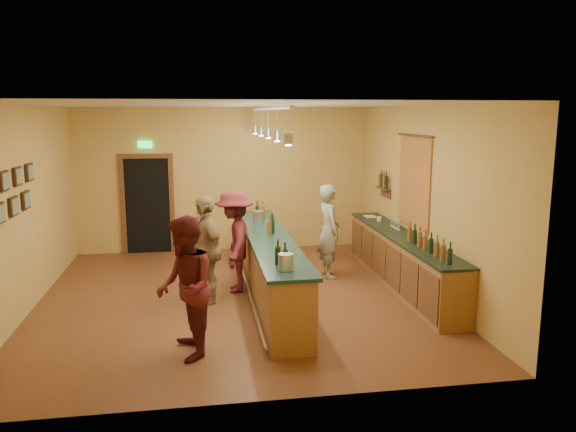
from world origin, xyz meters
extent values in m
plane|color=brown|center=(0.00, 0.00, 0.00)|extent=(7.00, 7.00, 0.00)
cube|color=silver|center=(0.00, 0.00, 3.20)|extent=(6.50, 7.00, 0.02)
cube|color=#BA9B45|center=(0.00, 3.50, 1.60)|extent=(6.50, 0.02, 3.20)
cube|color=#BA9B45|center=(0.00, -3.50, 1.60)|extent=(6.50, 0.02, 3.20)
cube|color=#BA9B45|center=(-3.25, 0.00, 1.60)|extent=(0.02, 7.00, 3.20)
cube|color=#BA9B45|center=(3.25, 0.00, 1.60)|extent=(0.02, 7.00, 3.20)
cube|color=black|center=(-1.70, 3.48, 1.05)|extent=(0.95, 0.06, 2.10)
cube|color=#512F18|center=(-2.22, 3.46, 1.05)|extent=(0.10, 0.08, 2.10)
cube|color=#512F18|center=(-1.18, 3.46, 1.05)|extent=(0.10, 0.08, 2.10)
cube|color=#512F18|center=(-1.70, 3.46, 2.15)|extent=(1.15, 0.08, 0.10)
cube|color=#19E54C|center=(-1.70, 3.45, 2.40)|extent=(0.30, 0.04, 0.15)
cube|color=#9D371F|center=(3.23, 0.40, 1.85)|extent=(0.03, 1.40, 1.60)
cube|color=#512F18|center=(3.16, 1.90, 1.55)|extent=(0.16, 0.55, 0.03)
cube|color=#512F18|center=(3.23, 1.90, 1.45)|extent=(0.03, 0.55, 0.18)
cube|color=brown|center=(2.97, 0.20, 0.45)|extent=(0.55, 4.50, 0.90)
cube|color=black|center=(2.97, 0.20, 0.92)|extent=(0.60, 4.55, 0.04)
cylinder|color=silver|center=(2.97, 1.50, 0.99)|extent=(0.09, 0.09, 0.09)
cube|color=silver|center=(2.94, 2.00, 0.95)|extent=(0.22, 0.30, 0.01)
cube|color=brown|center=(0.55, 0.00, 0.50)|extent=(0.60, 5.00, 1.00)
cube|color=#13312B|center=(0.55, 0.00, 1.02)|extent=(0.70, 5.10, 0.05)
cylinder|color=silver|center=(0.19, 0.00, 0.15)|extent=(0.05, 5.00, 0.05)
cylinder|color=silver|center=(0.50, -2.10, 1.16)|extent=(0.20, 0.20, 0.22)
cylinder|color=silver|center=(0.50, 1.20, 1.16)|extent=(0.20, 0.20, 0.22)
cube|color=silver|center=(0.55, 0.00, 3.14)|extent=(0.06, 4.60, 0.05)
cylinder|color=silver|center=(0.55, -2.00, 2.95)|extent=(0.01, 0.01, 0.35)
cylinder|color=#A5A5AD|center=(0.55, -2.00, 2.75)|extent=(0.11, 0.11, 0.14)
cylinder|color=#FFEABF|center=(0.55, -2.00, 2.67)|extent=(0.08, 0.08, 0.02)
cylinder|color=silver|center=(0.55, -1.00, 2.95)|extent=(0.01, 0.01, 0.35)
cylinder|color=#A5A5AD|center=(0.55, -1.00, 2.75)|extent=(0.11, 0.11, 0.14)
cylinder|color=#FFEABF|center=(0.55, -1.00, 2.67)|extent=(0.08, 0.08, 0.02)
cylinder|color=silver|center=(0.55, 0.00, 2.95)|extent=(0.01, 0.01, 0.35)
cylinder|color=#A5A5AD|center=(0.55, 0.00, 2.75)|extent=(0.11, 0.11, 0.14)
cylinder|color=#FFEABF|center=(0.55, 0.00, 2.67)|extent=(0.08, 0.08, 0.02)
cylinder|color=silver|center=(0.55, 1.00, 2.95)|extent=(0.01, 0.01, 0.35)
cylinder|color=#A5A5AD|center=(0.55, 1.00, 2.75)|extent=(0.11, 0.11, 0.14)
cylinder|color=#FFEABF|center=(0.55, 1.00, 2.67)|extent=(0.08, 0.08, 0.02)
cylinder|color=silver|center=(0.55, 2.00, 2.95)|extent=(0.01, 0.01, 0.35)
cylinder|color=#A5A5AD|center=(0.55, 2.00, 2.75)|extent=(0.11, 0.11, 0.14)
cylinder|color=#FFEABF|center=(0.55, 2.00, 2.67)|extent=(0.08, 0.08, 0.02)
imported|color=gray|center=(1.81, 0.98, 0.88)|extent=(0.49, 0.68, 1.77)
imported|color=#59191E|center=(-0.79, -2.20, 0.91)|extent=(0.79, 0.96, 1.82)
imported|color=#997A51|center=(-0.50, -0.11, 0.89)|extent=(0.79, 1.13, 1.77)
imported|color=#59191E|center=(0.00, 0.39, 0.89)|extent=(0.75, 1.20, 1.78)
cylinder|color=#AC864E|center=(2.10, 2.20, 0.69)|extent=(0.34, 0.34, 0.04)
cylinder|color=#AC864E|center=(2.23, 2.20, 0.33)|extent=(0.04, 0.04, 0.67)
cylinder|color=#AC864E|center=(2.03, 2.31, 0.33)|extent=(0.04, 0.04, 0.67)
cylinder|color=#AC864E|center=(2.03, 2.09, 0.33)|extent=(0.04, 0.04, 0.67)
camera|label=1|loc=(-0.60, -9.08, 3.07)|focal=35.00mm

